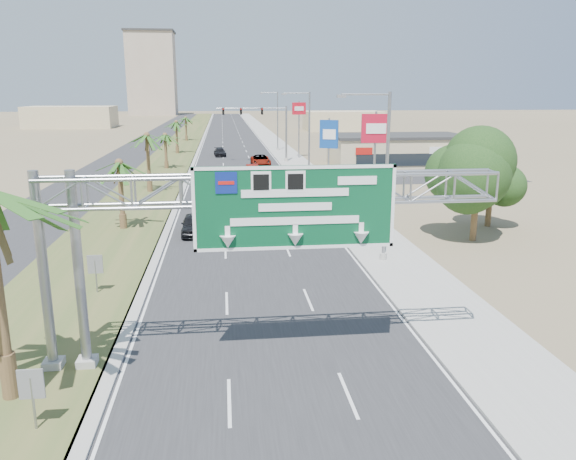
# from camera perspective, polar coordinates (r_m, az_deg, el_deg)

# --- Properties ---
(road) EXTENTS (12.00, 300.00, 0.02)m
(road) POSITION_cam_1_polar(r_m,az_deg,el_deg) (120.18, -5.68, 9.03)
(road) COLOR #28282B
(road) RESTS_ON ground
(sidewalk_right) EXTENTS (4.00, 300.00, 0.10)m
(sidewalk_right) POSITION_cam_1_polar(r_m,az_deg,el_deg) (120.61, -1.59, 9.13)
(sidewalk_right) COLOR #9E9B93
(sidewalk_right) RESTS_ON ground
(median_grass) EXTENTS (7.00, 300.00, 0.12)m
(median_grass) POSITION_cam_1_polar(r_m,az_deg,el_deg) (120.42, -10.50, 8.90)
(median_grass) COLOR #405525
(median_grass) RESTS_ON ground
(opposing_road) EXTENTS (8.00, 300.00, 0.02)m
(opposing_road) POSITION_cam_1_polar(r_m,az_deg,el_deg) (121.10, -13.85, 8.73)
(opposing_road) COLOR #28282B
(opposing_road) RESTS_ON ground
(sign_gantry) EXTENTS (16.75, 1.24, 7.50)m
(sign_gantry) POSITION_cam_1_polar(r_m,az_deg,el_deg) (20.08, -3.85, 2.55)
(sign_gantry) COLOR gray
(sign_gantry) RESTS_ON ground
(palm_row_b) EXTENTS (3.99, 3.99, 5.95)m
(palm_row_b) POSITION_cam_1_polar(r_m,az_deg,el_deg) (42.72, -16.78, 6.44)
(palm_row_b) COLOR brown
(palm_row_b) RESTS_ON ground
(palm_row_c) EXTENTS (3.99, 3.99, 6.75)m
(palm_row_c) POSITION_cam_1_polar(r_m,az_deg,el_deg) (58.39, -14.15, 9.20)
(palm_row_c) COLOR brown
(palm_row_c) RESTS_ON ground
(palm_row_d) EXTENTS (3.99, 3.99, 5.45)m
(palm_row_d) POSITION_cam_1_polar(r_m,az_deg,el_deg) (76.32, -12.39, 9.36)
(palm_row_d) COLOR brown
(palm_row_d) RESTS_ON ground
(palm_row_e) EXTENTS (3.99, 3.99, 6.15)m
(palm_row_e) POSITION_cam_1_polar(r_m,az_deg,el_deg) (95.17, -11.30, 10.65)
(palm_row_e) COLOR brown
(palm_row_e) RESTS_ON ground
(palm_row_f) EXTENTS (3.99, 3.99, 5.75)m
(palm_row_f) POSITION_cam_1_polar(r_m,az_deg,el_deg) (120.10, -10.36, 11.12)
(palm_row_f) COLOR brown
(palm_row_f) RESTS_ON ground
(streetlight_near) EXTENTS (3.27, 0.44, 10.00)m
(streetlight_near) POSITION_cam_1_polar(r_m,az_deg,el_deg) (33.49, 9.61, 4.58)
(streetlight_near) COLOR gray
(streetlight_near) RESTS_ON ground
(streetlight_mid) EXTENTS (3.27, 0.44, 10.00)m
(streetlight_mid) POSITION_cam_1_polar(r_m,az_deg,el_deg) (62.66, 1.98, 9.01)
(streetlight_mid) COLOR gray
(streetlight_mid) RESTS_ON ground
(streetlight_far) EXTENTS (3.27, 0.44, 10.00)m
(streetlight_far) POSITION_cam_1_polar(r_m,az_deg,el_deg) (98.33, -1.18, 10.77)
(streetlight_far) COLOR gray
(streetlight_far) RESTS_ON ground
(signal_mast) EXTENTS (10.28, 0.71, 8.00)m
(signal_mast) POSITION_cam_1_polar(r_m,az_deg,el_deg) (82.19, -1.60, 10.27)
(signal_mast) COLOR gray
(signal_mast) RESTS_ON ground
(store_building) EXTENTS (18.00, 10.00, 4.00)m
(store_building) POSITION_cam_1_polar(r_m,az_deg,el_deg) (79.85, 11.03, 7.86)
(store_building) COLOR tan
(store_building) RESTS_ON ground
(oak_near) EXTENTS (4.50, 4.50, 6.80)m
(oak_near) POSITION_cam_1_polar(r_m,az_deg,el_deg) (39.95, 18.72, 5.28)
(oak_near) COLOR brown
(oak_near) RESTS_ON ground
(oak_far) EXTENTS (3.50, 3.50, 5.60)m
(oak_far) POSITION_cam_1_polar(r_m,az_deg,el_deg) (44.91, 19.99, 5.13)
(oak_far) COLOR brown
(oak_far) RESTS_ON ground
(median_signback_a) EXTENTS (0.75, 0.08, 2.08)m
(median_signback_a) POSITION_cam_1_polar(r_m,az_deg,el_deg) (18.83, -24.60, -14.44)
(median_signback_a) COLOR gray
(median_signback_a) RESTS_ON ground
(median_signback_b) EXTENTS (0.75, 0.08, 2.08)m
(median_signback_b) POSITION_cam_1_polar(r_m,az_deg,el_deg) (29.75, -18.99, -3.59)
(median_signback_b) COLOR gray
(median_signback_b) RESTS_ON ground
(tower_distant) EXTENTS (20.00, 16.00, 35.00)m
(tower_distant) POSITION_cam_1_polar(r_m,az_deg,el_deg) (261.58, -13.65, 15.13)
(tower_distant) COLOR tan
(tower_distant) RESTS_ON ground
(building_distant_left) EXTENTS (24.00, 14.00, 6.00)m
(building_distant_left) POSITION_cam_1_polar(r_m,az_deg,el_deg) (175.25, -21.17, 10.66)
(building_distant_left) COLOR tan
(building_distant_left) RESTS_ON ground
(building_distant_right) EXTENTS (20.00, 12.00, 5.00)m
(building_distant_right) POSITION_cam_1_polar(r_m,az_deg,el_deg) (153.30, 5.57, 10.99)
(building_distant_right) COLOR tan
(building_distant_right) RESTS_ON ground
(car_left_lane) EXTENTS (1.78, 4.30, 1.46)m
(car_left_lane) POSITION_cam_1_polar(r_m,az_deg,el_deg) (40.80, -9.56, 0.55)
(car_left_lane) COLOR black
(car_left_lane) RESTS_ON ground
(car_mid_lane) EXTENTS (1.47, 4.14, 1.36)m
(car_mid_lane) POSITION_cam_1_polar(r_m,az_deg,el_deg) (68.93, -3.65, 6.07)
(car_mid_lane) COLOR maroon
(car_mid_lane) RESTS_ON ground
(car_right_lane) EXTENTS (2.62, 5.54, 1.53)m
(car_right_lane) POSITION_cam_1_polar(r_m,az_deg,el_deg) (77.98, -2.80, 7.05)
(car_right_lane) COLOR gray
(car_right_lane) RESTS_ON ground
(car_far) EXTENTS (2.10, 4.49, 1.27)m
(car_far) POSITION_cam_1_polar(r_m,az_deg,el_deg) (90.77, -6.93, 7.84)
(car_far) COLOR black
(car_far) RESTS_ON ground
(pole_sign_red_near) EXTENTS (2.42, 0.57, 8.40)m
(pole_sign_red_near) POSITION_cam_1_polar(r_m,az_deg,el_deg) (48.39, 8.88, 9.63)
(pole_sign_red_near) COLOR gray
(pole_sign_red_near) RESTS_ON ground
(pole_sign_blue) EXTENTS (1.94, 1.10, 7.27)m
(pole_sign_blue) POSITION_cam_1_polar(r_m,az_deg,el_deg) (61.14, 4.18, 9.44)
(pole_sign_blue) COLOR gray
(pole_sign_blue) RESTS_ON ground
(pole_sign_red_far) EXTENTS (2.17, 1.03, 8.63)m
(pole_sign_red_far) POSITION_cam_1_polar(r_m,az_deg,el_deg) (87.18, 1.13, 11.77)
(pole_sign_red_far) COLOR gray
(pole_sign_red_far) RESTS_ON ground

